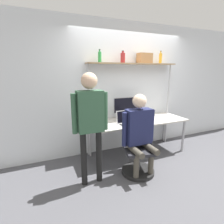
# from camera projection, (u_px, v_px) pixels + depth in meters

# --- Properties ---
(ground_plane) EXTENTS (12.00, 12.00, 0.00)m
(ground_plane) POSITION_uv_depth(u_px,v_px,m) (147.00, 161.00, 3.41)
(ground_plane) COLOR #4C4C51
(wall_back) EXTENTS (8.00, 0.06, 2.70)m
(wall_back) POSITION_uv_depth(u_px,v_px,m) (129.00, 88.00, 3.82)
(wall_back) COLOR silver
(wall_back) RESTS_ON ground_plane
(desk) EXTENTS (2.05, 0.76, 0.73)m
(desk) POSITION_uv_depth(u_px,v_px,m) (137.00, 123.00, 3.62)
(desk) COLOR beige
(desk) RESTS_ON ground_plane
(shelf_unit) EXTENTS (1.95, 0.27, 1.87)m
(shelf_unit) POSITION_uv_depth(u_px,v_px,m) (133.00, 76.00, 3.61)
(shelf_unit) COLOR #997A56
(shelf_unit) RESTS_ON ground_plane
(monitor) EXTENTS (0.62, 0.22, 0.46)m
(monitor) POSITION_uv_depth(u_px,v_px,m) (127.00, 106.00, 3.68)
(monitor) COLOR #B7B7BC
(monitor) RESTS_ON desk
(laptop) EXTENTS (0.32, 0.25, 0.25)m
(laptop) POSITION_uv_depth(u_px,v_px,m) (125.00, 120.00, 3.35)
(laptop) COLOR silver
(laptop) RESTS_ON desk
(cell_phone) EXTENTS (0.07, 0.15, 0.01)m
(cell_phone) POSITION_uv_depth(u_px,v_px,m) (139.00, 123.00, 3.40)
(cell_phone) COLOR silver
(cell_phone) RESTS_ON desk
(office_chair) EXTENTS (0.56, 0.56, 0.90)m
(office_chair) POSITION_uv_depth(u_px,v_px,m) (138.00, 157.00, 3.01)
(office_chair) COLOR black
(office_chair) RESTS_ON ground_plane
(person_seated) EXTENTS (0.59, 0.47, 1.36)m
(person_seated) POSITION_uv_depth(u_px,v_px,m) (140.00, 129.00, 2.84)
(person_seated) COLOR #4C473D
(person_seated) RESTS_ON ground_plane
(person_standing) EXTENTS (0.54, 0.23, 1.70)m
(person_standing) POSITION_uv_depth(u_px,v_px,m) (90.00, 116.00, 2.53)
(person_standing) COLOR black
(person_standing) RESTS_ON ground_plane
(bottle_green) EXTENTS (0.06, 0.06, 0.24)m
(bottle_green) POSITION_uv_depth(u_px,v_px,m) (100.00, 57.00, 3.25)
(bottle_green) COLOR #2D8C3F
(bottle_green) RESTS_ON shelf_unit
(bottle_amber) EXTENTS (0.06, 0.06, 0.26)m
(bottle_amber) POSITION_uv_depth(u_px,v_px,m) (160.00, 58.00, 3.77)
(bottle_amber) COLOR gold
(bottle_amber) RESTS_ON shelf_unit
(bottle_red) EXTENTS (0.09, 0.09, 0.23)m
(bottle_red) POSITION_uv_depth(u_px,v_px,m) (123.00, 58.00, 3.43)
(bottle_red) COLOR maroon
(bottle_red) RESTS_ON shelf_unit
(storage_box) EXTENTS (0.29, 0.18, 0.20)m
(storage_box) POSITION_uv_depth(u_px,v_px,m) (145.00, 58.00, 3.62)
(storage_box) COLOR #B27A47
(storage_box) RESTS_ON shelf_unit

